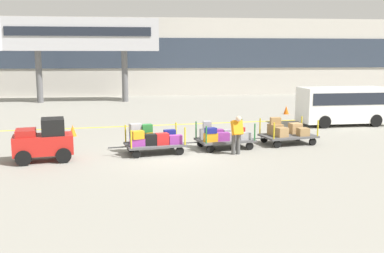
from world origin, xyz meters
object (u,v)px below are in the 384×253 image
Objects in this scene: baggage_cart_tail at (287,132)px; baggage_cart_middle at (223,136)px; safety_cone_near at (73,131)px; shuttle_van at (343,103)px; safety_cone_far at (286,110)px; baggage_tug at (44,141)px; baggage_handler at (237,133)px; baggage_cart_lead at (152,139)px.

baggage_cart_middle is at bearing -168.28° from baggage_cart_tail.
baggage_cart_middle is 7.59m from safety_cone_near.
shuttle_van is at bearing 44.27° from baggage_cart_tail.
safety_cone_near is 1.00× the size of safety_cone_far.
shuttle_van is 8.86× the size of safety_cone_near.
baggage_cart_tail is at bearing -135.73° from shuttle_van.
baggage_tug is 10.13m from baggage_cart_tail.
shuttle_van is at bearing 41.02° from baggage_handler.
baggage_handler reaches higher than baggage_cart_middle.
baggage_tug is 5.01m from safety_cone_near.
baggage_cart_middle is at bearing 104.88° from baggage_handler.
baggage_tug reaches higher than baggage_handler.
baggage_cart_tail is 3.24m from baggage_handler.
baggage_cart_lead reaches higher than safety_cone_far.
safety_cone_far is at bearing 49.21° from baggage_cart_lead.
baggage_tug reaches higher than baggage_cart_lead.
baggage_cart_middle is at bearing -121.64° from safety_cone_far.
shuttle_van is (4.81, 4.69, 0.72)m from baggage_cart_tail.
shuttle_van is at bearing 28.65° from baggage_cart_lead.
baggage_cart_tail is (9.93, 1.98, -0.24)m from baggage_tug.
safety_cone_near is (-14.45, -1.69, -0.96)m from shuttle_van.
safety_cone_near is at bearing 86.70° from baggage_tug.
safety_cone_near is (-6.98, 4.81, -0.59)m from baggage_handler.
baggage_cart_middle is 5.61× the size of safety_cone_far.
baggage_tug is at bearing -168.92° from baggage_cart_middle.
baggage_tug is 0.74× the size of baggage_cart_lead.
shuttle_van reaches higher than safety_cone_near.
baggage_cart_tail is at bearing -17.30° from safety_cone_near.
safety_cone_far is at bearing 71.26° from baggage_cart_tail.
baggage_tug reaches higher than baggage_cart_tail.
baggage_handler is 2.84× the size of safety_cone_far.
baggage_tug is at bearing -168.73° from baggage_cart_tail.
baggage_cart_lead is at bearing 11.29° from baggage_tug.
baggage_tug is 1.45× the size of baggage_handler.
baggage_cart_middle is (2.95, 0.56, -0.05)m from baggage_cart_lead.
baggage_cart_middle is at bearing 11.08° from baggage_tug.
safety_cone_far is (-1.63, 4.69, -0.96)m from shuttle_van.
baggage_cart_lead is at bearing -168.75° from baggage_cart_tail.
baggage_handler reaches higher than baggage_cart_lead.
safety_cone_near is at bearing 131.57° from baggage_cart_lead.
baggage_handler reaches higher than safety_cone_near.
baggage_cart_middle is 5.61× the size of safety_cone_near.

